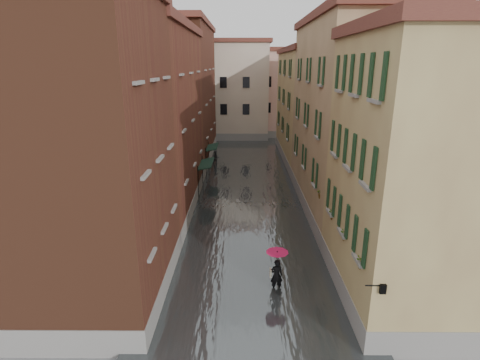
{
  "coord_description": "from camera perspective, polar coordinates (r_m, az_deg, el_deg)",
  "views": [
    {
      "loc": [
        -0.48,
        -17.2,
        10.39
      ],
      "look_at": [
        -0.64,
        6.46,
        3.0
      ],
      "focal_mm": 28.0,
      "sensor_mm": 36.0,
      "label": 1
    }
  ],
  "objects": [
    {
      "name": "pedestrian_main",
      "position": [
        18.04,
        5.61,
        -13.0
      ],
      "size": [
        1.05,
        1.05,
        2.06
      ],
      "color": "black",
      "rests_on": "ground"
    },
    {
      "name": "pedestrian_far",
      "position": [
        39.84,
        -3.69,
        3.33
      ],
      "size": [
        0.9,
        0.81,
        1.53
      ],
      "primitive_type": "imported",
      "rotation": [
        0.0,
        0.0,
        0.36
      ],
      "color": "black",
      "rests_on": "ground"
    },
    {
      "name": "window_planters",
      "position": [
        19.43,
        14.08,
        -3.93
      ],
      "size": [
        0.59,
        10.73,
        0.84
      ],
      "color": "brown",
      "rests_on": "ground"
    },
    {
      "name": "building_end_cream",
      "position": [
        55.39,
        -2.29,
        13.31
      ],
      "size": [
        12.0,
        9.0,
        13.0
      ],
      "primitive_type": "cube",
      "color": "beige",
      "rests_on": "ground"
    },
    {
      "name": "building_left_near",
      "position": [
        16.99,
        -22.23,
        2.8
      ],
      "size": [
        6.0,
        8.0,
        13.0
      ],
      "primitive_type": "cube",
      "color": "brown",
      "rests_on": "ground"
    },
    {
      "name": "building_left_far",
      "position": [
        41.85,
        -8.8,
        12.51
      ],
      "size": [
        6.0,
        16.0,
        14.0
      ],
      "primitive_type": "cube",
      "color": "brown",
      "rests_on": "ground"
    },
    {
      "name": "building_end_pink",
      "position": [
        57.73,
        7.0,
        12.87
      ],
      "size": [
        10.0,
        9.0,
        12.0
      ],
      "primitive_type": "cube",
      "color": "#CB978F",
      "rests_on": "ground"
    },
    {
      "name": "ground",
      "position": [
        20.1,
        1.74,
        -13.79
      ],
      "size": [
        120.0,
        120.0,
        0.0
      ],
      "primitive_type": "plane",
      "color": "#5C5C5F",
      "rests_on": "ground"
    },
    {
      "name": "building_right_near",
      "position": [
        17.56,
        25.57,
        0.28
      ],
      "size": [
        6.0,
        8.0,
        11.5
      ],
      "primitive_type": "cube",
      "color": "#95774D",
      "rests_on": "ground"
    },
    {
      "name": "building_right_far",
      "position": [
        42.13,
        10.79,
        10.73
      ],
      "size": [
        6.0,
        16.0,
        11.5
      ],
      "primitive_type": "cube",
      "color": "#95774D",
      "rests_on": "ground"
    },
    {
      "name": "building_left_mid",
      "position": [
        27.31,
        -13.58,
        8.15
      ],
      "size": [
        6.0,
        14.0,
        12.5
      ],
      "primitive_type": "cube",
      "color": "brown",
      "rests_on": "ground"
    },
    {
      "name": "awning_far",
      "position": [
        36.95,
        -4.31,
        4.92
      ],
      "size": [
        1.09,
        3.07,
        2.8
      ],
      "color": "black",
      "rests_on": "ground"
    },
    {
      "name": "floodwater",
      "position": [
        31.91,
        1.22,
        -1.47
      ],
      "size": [
        10.0,
        60.0,
        0.2
      ],
      "primitive_type": "cube",
      "color": "#44494B",
      "rests_on": "ground"
    },
    {
      "name": "building_right_mid",
      "position": [
        27.52,
        16.33,
        8.53
      ],
      "size": [
        6.0,
        14.0,
        13.0
      ],
      "primitive_type": "cube",
      "color": "tan",
      "rests_on": "ground"
    },
    {
      "name": "wall_lantern",
      "position": [
        14.25,
        20.8,
        -15.13
      ],
      "size": [
        0.71,
        0.22,
        0.35
      ],
      "color": "black",
      "rests_on": "ground"
    },
    {
      "name": "awning_near",
      "position": [
        30.8,
        -5.23,
        2.39
      ],
      "size": [
        1.09,
        3.37,
        2.8
      ],
      "color": "black",
      "rests_on": "ground"
    }
  ]
}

